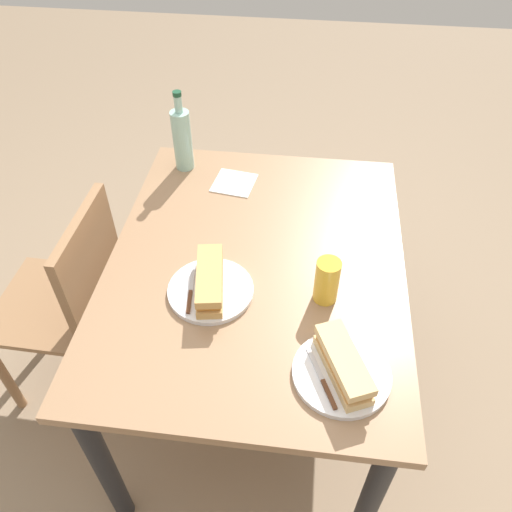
{
  "coord_description": "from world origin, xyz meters",
  "views": [
    {
      "loc": [
        -1.07,
        -0.13,
        1.84
      ],
      "look_at": [
        0.0,
        0.0,
        0.76
      ],
      "focal_mm": 35.88,
      "sensor_mm": 36.0,
      "label": 1
    }
  ],
  "objects_px": {
    "knife_far": "(191,291)",
    "water_bottle": "(182,139)",
    "knife_near": "(323,381)",
    "plate_far": "(211,290)",
    "beer_glass": "(327,281)",
    "dining_table": "(256,285)",
    "plate_near": "(341,373)",
    "baguette_sandwich_far": "(210,280)",
    "chair_far": "(74,298)",
    "baguette_sandwich_near": "(343,364)"
  },
  "relations": [
    {
      "from": "baguette_sandwich_far",
      "to": "knife_near",
      "type": "bearing_deg",
      "value": -128.91
    },
    {
      "from": "plate_far",
      "to": "knife_far",
      "type": "xyz_separation_m",
      "value": [
        -0.02,
        0.05,
        0.01
      ]
    },
    {
      "from": "dining_table",
      "to": "plate_near",
      "type": "xyz_separation_m",
      "value": [
        -0.37,
        -0.26,
        0.12
      ]
    },
    {
      "from": "knife_far",
      "to": "plate_near",
      "type": "bearing_deg",
      "value": -116.28
    },
    {
      "from": "plate_far",
      "to": "baguette_sandwich_far",
      "type": "height_order",
      "value": "baguette_sandwich_far"
    },
    {
      "from": "water_bottle",
      "to": "chair_far",
      "type": "bearing_deg",
      "value": 144.81
    },
    {
      "from": "knife_far",
      "to": "beer_glass",
      "type": "height_order",
      "value": "beer_glass"
    },
    {
      "from": "dining_table",
      "to": "baguette_sandwich_far",
      "type": "bearing_deg",
      "value": 141.26
    },
    {
      "from": "water_bottle",
      "to": "beer_glass",
      "type": "xyz_separation_m",
      "value": [
        -0.57,
        -0.53,
        -0.05
      ]
    },
    {
      "from": "water_bottle",
      "to": "knife_near",
      "type": "bearing_deg",
      "value": -148.18
    },
    {
      "from": "baguette_sandwich_far",
      "to": "knife_far",
      "type": "height_order",
      "value": "baguette_sandwich_far"
    },
    {
      "from": "dining_table",
      "to": "knife_near",
      "type": "height_order",
      "value": "knife_near"
    },
    {
      "from": "knife_near",
      "to": "knife_far",
      "type": "relative_size",
      "value": 0.94
    },
    {
      "from": "beer_glass",
      "to": "dining_table",
      "type": "bearing_deg",
      "value": 60.11
    },
    {
      "from": "baguette_sandwich_far",
      "to": "chair_far",
      "type": "bearing_deg",
      "value": 75.36
    },
    {
      "from": "baguette_sandwich_near",
      "to": "plate_far",
      "type": "bearing_deg",
      "value": 58.23
    },
    {
      "from": "knife_near",
      "to": "beer_glass",
      "type": "xyz_separation_m",
      "value": [
        0.28,
        0.0,
        0.05
      ]
    },
    {
      "from": "plate_near",
      "to": "baguette_sandwich_near",
      "type": "xyz_separation_m",
      "value": [
        0.0,
        0.0,
        0.04
      ]
    },
    {
      "from": "baguette_sandwich_far",
      "to": "water_bottle",
      "type": "xyz_separation_m",
      "value": [
        0.59,
        0.21,
        0.07
      ]
    },
    {
      "from": "dining_table",
      "to": "baguette_sandwich_far",
      "type": "relative_size",
      "value": 4.97
    },
    {
      "from": "chair_far",
      "to": "plate_far",
      "type": "distance_m",
      "value": 0.61
    },
    {
      "from": "dining_table",
      "to": "knife_far",
      "type": "bearing_deg",
      "value": 134.15
    },
    {
      "from": "plate_far",
      "to": "beer_glass",
      "type": "bearing_deg",
      "value": -86.54
    },
    {
      "from": "dining_table",
      "to": "plate_near",
      "type": "bearing_deg",
      "value": -145.11
    },
    {
      "from": "knife_near",
      "to": "baguette_sandwich_far",
      "type": "height_order",
      "value": "baguette_sandwich_far"
    },
    {
      "from": "dining_table",
      "to": "beer_glass",
      "type": "xyz_separation_m",
      "value": [
        -0.12,
        -0.21,
        0.18
      ]
    },
    {
      "from": "dining_table",
      "to": "baguette_sandwich_near",
      "type": "distance_m",
      "value": 0.48
    },
    {
      "from": "plate_near",
      "to": "baguette_sandwich_near",
      "type": "distance_m",
      "value": 0.04
    },
    {
      "from": "baguette_sandwich_far",
      "to": "beer_glass",
      "type": "height_order",
      "value": "beer_glass"
    },
    {
      "from": "dining_table",
      "to": "chair_far",
      "type": "distance_m",
      "value": 0.66
    },
    {
      "from": "plate_far",
      "to": "baguette_sandwich_far",
      "type": "relative_size",
      "value": 1.06
    },
    {
      "from": "knife_near",
      "to": "beer_glass",
      "type": "height_order",
      "value": "beer_glass"
    },
    {
      "from": "dining_table",
      "to": "beer_glass",
      "type": "bearing_deg",
      "value": -119.89
    },
    {
      "from": "knife_far",
      "to": "water_bottle",
      "type": "height_order",
      "value": "water_bottle"
    },
    {
      "from": "baguette_sandwich_near",
      "to": "water_bottle",
      "type": "distance_m",
      "value": 1.0
    },
    {
      "from": "baguette_sandwich_near",
      "to": "beer_glass",
      "type": "xyz_separation_m",
      "value": [
        0.25,
        0.05,
        0.02
      ]
    },
    {
      "from": "knife_near",
      "to": "water_bottle",
      "type": "xyz_separation_m",
      "value": [
        0.85,
        0.53,
        0.1
      ]
    },
    {
      "from": "chair_far",
      "to": "plate_near",
      "type": "bearing_deg",
      "value": -112.23
    },
    {
      "from": "baguette_sandwich_far",
      "to": "knife_far",
      "type": "relative_size",
      "value": 1.27
    },
    {
      "from": "baguette_sandwich_near",
      "to": "baguette_sandwich_far",
      "type": "height_order",
      "value": "same"
    },
    {
      "from": "chair_far",
      "to": "water_bottle",
      "type": "distance_m",
      "value": 0.67
    },
    {
      "from": "chair_far",
      "to": "beer_glass",
      "type": "bearing_deg",
      "value": -97.93
    },
    {
      "from": "knife_far",
      "to": "knife_near",
      "type": "bearing_deg",
      "value": -122.63
    },
    {
      "from": "knife_near",
      "to": "water_bottle",
      "type": "height_order",
      "value": "water_bottle"
    },
    {
      "from": "dining_table",
      "to": "baguette_sandwich_near",
      "type": "height_order",
      "value": "baguette_sandwich_near"
    },
    {
      "from": "plate_far",
      "to": "beer_glass",
      "type": "xyz_separation_m",
      "value": [
        0.02,
        -0.32,
        0.06
      ]
    },
    {
      "from": "plate_near",
      "to": "baguette_sandwich_far",
      "type": "xyz_separation_m",
      "value": [
        0.23,
        0.37,
        0.04
      ]
    },
    {
      "from": "baguette_sandwich_far",
      "to": "water_bottle",
      "type": "height_order",
      "value": "water_bottle"
    },
    {
      "from": "chair_far",
      "to": "knife_far",
      "type": "height_order",
      "value": "chair_far"
    },
    {
      "from": "plate_far",
      "to": "beer_glass",
      "type": "distance_m",
      "value": 0.33
    }
  ]
}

